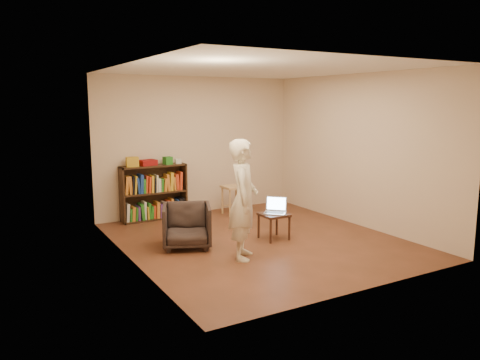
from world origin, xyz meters
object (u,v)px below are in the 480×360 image
armchair (187,226)px  side_table (274,218)px  laptop (275,209)px  stool (233,191)px  person (243,200)px  bookshelf (154,196)px

armchair → side_table: 1.37m
laptop → stool: bearing=127.8°
laptop → side_table: bearing=-102.9°
armchair → side_table: size_ratio=1.74×
stool → armchair: 2.15m
armchair → person: size_ratio=0.43×
armchair → stool: bearing=65.2°
stool → laptop: bearing=-96.4°
bookshelf → laptop: size_ratio=2.83×
bookshelf → person: (0.33, -2.69, 0.38)m
bookshelf → armchair: 1.86m
laptop → person: bearing=-103.6°
armchair → side_table: (1.34, -0.30, 0.02)m
stool → armchair: (-1.58, -1.45, -0.12)m
bookshelf → stool: bookshelf is taller
armchair → person: 1.09m
bookshelf → person: size_ratio=0.73×
stool → side_table: (-0.24, -1.75, -0.11)m
side_table → person: person is taller
armchair → laptop: bearing=11.7°
laptop → bookshelf: bearing=164.6°
stool → laptop: 1.73m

